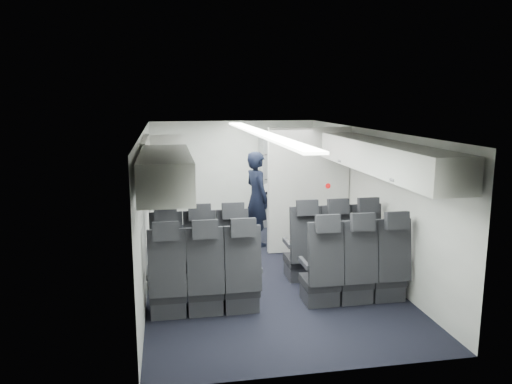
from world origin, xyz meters
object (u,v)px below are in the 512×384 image
object	(u,v)px
boarding_door	(153,194)
carry_on_bag	(164,157)
galley_unit	(281,179)
seat_row_mid	(282,277)
seat_row_front	(268,255)
flight_attendant	(257,199)

from	to	relation	value
boarding_door	carry_on_bag	world-z (taller)	carry_on_bag
galley_unit	seat_row_mid	bearing A→B (deg)	-102.88
carry_on_bag	boarding_door	bearing A→B (deg)	102.84
seat_row_front	flight_attendant	world-z (taller)	flight_attendant
seat_row_front	boarding_door	xyz separation A→B (m)	(-1.64, 2.09, 0.55)
seat_row_front	galley_unit	bearing A→B (deg)	73.72
boarding_door	seat_row_mid	bearing A→B (deg)	-61.23
carry_on_bag	flight_attendant	bearing A→B (deg)	42.17
seat_row_mid	flight_attendant	world-z (taller)	flight_attendant
seat_row_mid	boarding_door	size ratio (longest dim) A/B	1.79
flight_attendant	boarding_door	bearing A→B (deg)	67.13
boarding_door	seat_row_front	bearing A→B (deg)	-51.84
seat_row_mid	boarding_door	xyz separation A→B (m)	(-1.64, 2.99, 0.55)
galley_unit	boarding_door	bearing A→B (deg)	-155.72
galley_unit	boarding_door	xyz separation A→B (m)	(-2.59, -1.17, 0.00)
seat_row_front	seat_row_mid	size ratio (longest dim) A/B	1.00
galley_unit	carry_on_bag	bearing A→B (deg)	-132.13
flight_attendant	carry_on_bag	xyz separation A→B (m)	(-1.61, -1.25, 0.93)
seat_row_front	flight_attendant	distance (m)	1.94
seat_row_mid	seat_row_front	bearing A→B (deg)	90.00
flight_attendant	seat_row_mid	bearing A→B (deg)	159.59
galley_unit	carry_on_bag	world-z (taller)	carry_on_bag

